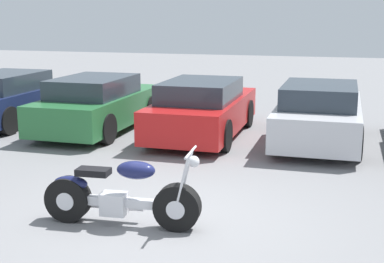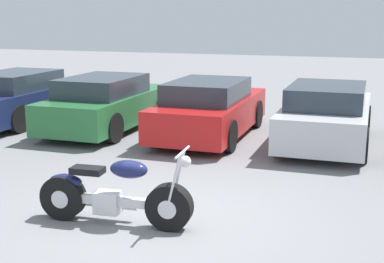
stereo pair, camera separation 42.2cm
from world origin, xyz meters
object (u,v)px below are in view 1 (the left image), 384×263
(motorcycle, at_px, (119,196))
(parked_car_green, at_px, (98,104))
(parked_car_red, at_px, (203,109))
(parked_car_silver, at_px, (319,114))
(parked_car_navy, at_px, (9,98))

(motorcycle, xyz_separation_m, parked_car_green, (-2.91, 5.41, 0.24))
(parked_car_red, bearing_deg, parked_car_silver, 2.13)
(parked_car_navy, distance_m, parked_car_green, 2.62)
(parked_car_navy, relative_size, parked_car_red, 1.00)
(parked_car_red, bearing_deg, parked_car_navy, 178.49)
(parked_car_red, relative_size, parked_car_silver, 1.00)
(parked_car_navy, height_order, parked_car_green, same)
(motorcycle, relative_size, parked_car_green, 0.51)
(parked_car_navy, bearing_deg, parked_car_green, -4.32)
(motorcycle, distance_m, parked_car_silver, 6.03)
(motorcycle, xyz_separation_m, parked_car_silver, (2.30, 5.56, 0.24))
(motorcycle, bearing_deg, parked_car_silver, 67.53)
(parked_car_green, distance_m, parked_car_silver, 5.22)
(parked_car_green, height_order, parked_car_silver, same)
(parked_car_navy, bearing_deg, parked_car_silver, -0.30)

